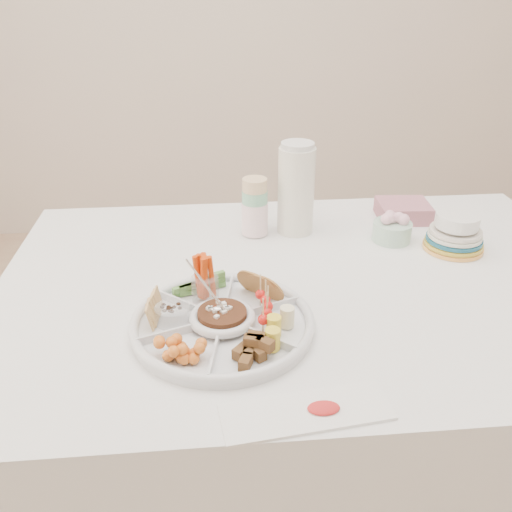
{
  "coord_description": "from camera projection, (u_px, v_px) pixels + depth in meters",
  "views": [
    {
      "loc": [
        -0.24,
        -1.13,
        1.43
      ],
      "look_at": [
        -0.14,
        -0.09,
        0.88
      ],
      "focal_mm": 38.0,
      "sensor_mm": 36.0,
      "label": 1
    }
  ],
  "objects": [
    {
      "name": "floor",
      "position": [
        298.0,
        490.0,
        1.68
      ],
      "size": [
        4.0,
        4.0,
        0.0
      ],
      "primitive_type": "plane",
      "color": "tan",
      "rests_on": "ground"
    },
    {
      "name": "dining_table",
      "position": [
        303.0,
        397.0,
        1.51
      ],
      "size": [
        1.52,
        1.02,
        0.76
      ],
      "primitive_type": "cube",
      "color": "white",
      "rests_on": "floor"
    },
    {
      "name": "party_tray",
      "position": [
        222.0,
        320.0,
        1.13
      ],
      "size": [
        0.49,
        0.49,
        0.04
      ],
      "primitive_type": "cylinder",
      "rotation": [
        0.0,
        0.0,
        0.35
      ],
      "color": "white",
      "rests_on": "dining_table"
    },
    {
      "name": "bean_dip",
      "position": [
        222.0,
        317.0,
        1.13
      ],
      "size": [
        0.13,
        0.13,
        0.04
      ],
      "primitive_type": "cylinder",
      "rotation": [
        0.0,
        0.0,
        0.35
      ],
      "color": "#33160B",
      "rests_on": "party_tray"
    },
    {
      "name": "tortillas",
      "position": [
        258.0,
        285.0,
        1.22
      ],
      "size": [
        0.13,
        0.13,
        0.06
      ],
      "primitive_type": null,
      "rotation": [
        0.0,
        0.0,
        0.35
      ],
      "color": "#C07947",
      "rests_on": "party_tray"
    },
    {
      "name": "carrot_cucumber",
      "position": [
        200.0,
        275.0,
        1.22
      ],
      "size": [
        0.15,
        0.15,
        0.11
      ],
      "primitive_type": null,
      "rotation": [
        0.0,
        0.0,
        0.35
      ],
      "color": "#D83D09",
      "rests_on": "party_tray"
    },
    {
      "name": "pita_raisins",
      "position": [
        161.0,
        309.0,
        1.13
      ],
      "size": [
        0.13,
        0.13,
        0.06
      ],
      "primitive_type": null,
      "rotation": [
        0.0,
        0.0,
        0.35
      ],
      "color": "tan",
      "rests_on": "party_tray"
    },
    {
      "name": "cherries",
      "position": [
        180.0,
        346.0,
        1.03
      ],
      "size": [
        0.13,
        0.13,
        0.04
      ],
      "primitive_type": null,
      "rotation": [
        0.0,
        0.0,
        0.35
      ],
      "color": "orange",
      "rests_on": "party_tray"
    },
    {
      "name": "granola_chunks",
      "position": [
        248.0,
        350.0,
        1.02
      ],
      "size": [
        0.12,
        0.12,
        0.04
      ],
      "primitive_type": null,
      "rotation": [
        0.0,
        0.0,
        0.35
      ],
      "color": "#503716",
      "rests_on": "party_tray"
    },
    {
      "name": "banana_tomato",
      "position": [
        285.0,
        309.0,
        1.11
      ],
      "size": [
        0.13,
        0.13,
        0.08
      ],
      "primitive_type": null,
      "rotation": [
        0.0,
        0.0,
        0.35
      ],
      "color": "#FBF399",
      "rests_on": "party_tray"
    },
    {
      "name": "cup_stack",
      "position": [
        255.0,
        201.0,
        1.51
      ],
      "size": [
        0.09,
        0.09,
        0.21
      ],
      "primitive_type": "cylinder",
      "rotation": [
        0.0,
        0.0,
        -0.19
      ],
      "color": "white",
      "rests_on": "dining_table"
    },
    {
      "name": "thermos",
      "position": [
        296.0,
        188.0,
        1.52
      ],
      "size": [
        0.13,
        0.13,
        0.27
      ],
      "primitive_type": "cylinder",
      "rotation": [
        0.0,
        0.0,
        0.36
      ],
      "color": "white",
      "rests_on": "dining_table"
    },
    {
      "name": "flower_bowl",
      "position": [
        392.0,
        227.0,
        1.5
      ],
      "size": [
        0.13,
        0.13,
        0.08
      ],
      "primitive_type": "cylinder",
      "rotation": [
        0.0,
        0.0,
        -0.26
      ],
      "color": "#99C2A6",
      "rests_on": "dining_table"
    },
    {
      "name": "napkin_stack",
      "position": [
        403.0,
        211.0,
        1.65
      ],
      "size": [
        0.16,
        0.14,
        0.05
      ],
      "primitive_type": "cube",
      "rotation": [
        0.0,
        0.0,
        -0.07
      ],
      "color": "#B76E7E",
      "rests_on": "dining_table"
    },
    {
      "name": "plate_stack",
      "position": [
        455.0,
        232.0,
        1.45
      ],
      "size": [
        0.2,
        0.2,
        0.1
      ],
      "primitive_type": "cylinder",
      "rotation": [
        0.0,
        0.0,
        -0.31
      ],
      "color": "#E9E35A",
      "rests_on": "dining_table"
    },
    {
      "name": "placemat",
      "position": [
        306.0,
        412.0,
        0.92
      ],
      "size": [
        0.3,
        0.13,
        0.01
      ],
      "primitive_type": "cube",
      "rotation": [
        0.0,
        0.0,
        0.12
      ],
      "color": "white",
      "rests_on": "dining_table"
    }
  ]
}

